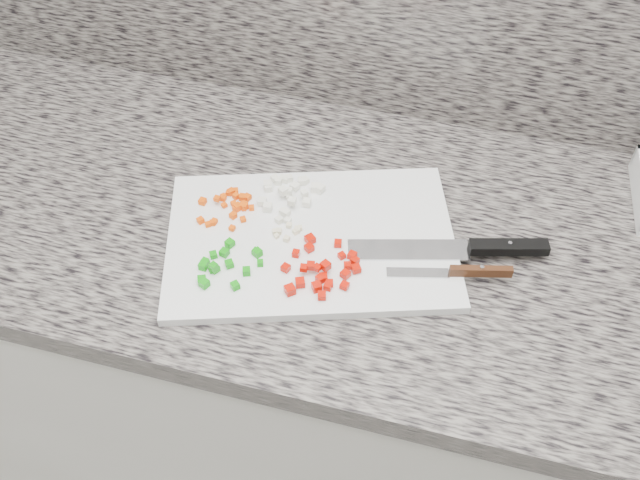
{
  "coord_description": "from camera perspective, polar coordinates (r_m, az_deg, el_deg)",
  "views": [
    {
      "loc": [
        0.1,
        0.68,
        1.72
      ],
      "look_at": [
        -0.09,
        1.36,
        0.93
      ],
      "focal_mm": 40.0,
      "sensor_mm": 36.0,
      "label": 1
    }
  ],
  "objects": [
    {
      "name": "garlic_pile",
      "position": [
        1.09,
        -2.59,
        0.68
      ],
      "size": [
        0.04,
        0.04,
        0.01
      ],
      "color": "beige",
      "rests_on": "cutting_board"
    },
    {
      "name": "red_pepper_pile",
      "position": [
        1.03,
        0.12,
        -2.41
      ],
      "size": [
        0.12,
        0.12,
        0.02
      ],
      "color": "red",
      "rests_on": "cutting_board"
    },
    {
      "name": "carrot_pile",
      "position": [
        1.13,
        -7.14,
        2.77
      ],
      "size": [
        0.09,
        0.09,
        0.02
      ],
      "color": "#F55005",
      "rests_on": "cutting_board"
    },
    {
      "name": "cabinet",
      "position": [
        1.5,
        4.07,
        -11.54
      ],
      "size": [
        3.92,
        0.62,
        0.86
      ],
      "primitive_type": "cube",
      "color": "white",
      "rests_on": "ground"
    },
    {
      "name": "chef_knife",
      "position": [
        1.09,
        12.24,
        -0.64
      ],
      "size": [
        0.3,
        0.11,
        0.02
      ],
      "rotation": [
        0.0,
        0.0,
        0.27
      ],
      "color": "silver",
      "rests_on": "cutting_board"
    },
    {
      "name": "onion_pile",
      "position": [
        1.14,
        -2.54,
        3.8
      ],
      "size": [
        0.1,
        0.11,
        0.02
      ],
      "color": "white",
      "rests_on": "cutting_board"
    },
    {
      "name": "paring_knife",
      "position": [
        1.05,
        11.51,
        -2.5
      ],
      "size": [
        0.18,
        0.06,
        0.02
      ],
      "rotation": [
        0.0,
        0.0,
        0.24
      ],
      "color": "silver",
      "rests_on": "cutting_board"
    },
    {
      "name": "cutting_board",
      "position": [
        1.09,
        -0.74,
        -0.0
      ],
      "size": [
        0.51,
        0.41,
        0.01
      ],
      "primitive_type": "cube",
      "rotation": [
        0.0,
        0.0,
        0.32
      ],
      "color": "white",
      "rests_on": "countertop"
    },
    {
      "name": "green_pepper_pile",
      "position": [
        1.05,
        -7.67,
        -1.94
      ],
      "size": [
        0.09,
        0.1,
        0.02
      ],
      "color": "#10930D",
      "rests_on": "cutting_board"
    },
    {
      "name": "countertop",
      "position": [
        1.13,
        5.27,
        0.07
      ],
      "size": [
        3.96,
        0.64,
        0.04
      ],
      "primitive_type": "cube",
      "color": "slate",
      "rests_on": "cabinet"
    }
  ]
}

